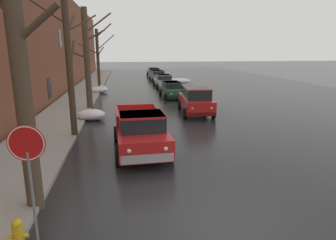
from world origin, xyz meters
name	(u,v)px	position (x,y,z in m)	size (l,w,h in m)	color
ground_plane	(227,233)	(0.00, 0.00, 0.00)	(200.00, 200.00, 0.00)	#232326
left_sidewalk_slab	(75,103)	(-6.19, 18.00, 0.07)	(3.16, 80.00, 0.15)	gray
brick_townhouse_facade	(41,38)	(-8.27, 18.00, 5.01)	(0.63, 80.00, 10.03)	brown
snow_bank_near_corner_left	(99,90)	(-4.67, 23.70, 0.32)	(1.92, 1.43, 0.75)	white
snow_bank_along_left_kerb	(178,81)	(4.49, 29.79, 0.36)	(3.15, 1.10, 0.74)	white
snow_bank_mid_block_left	(92,115)	(-4.23, 12.01, 0.32)	(1.65, 1.27, 0.66)	white
bare_tree_at_the_corner	(20,88)	(-4.78, 1.88, 3.26)	(2.73, 1.57, 6.58)	#4C3D2D
bare_tree_second_along_sidewalk	(69,64)	(-4.72, 8.53, 3.55)	(2.77, 3.68, 6.67)	#423323
bare_tree_mid_block	(87,59)	(-4.71, 15.46, 3.58)	(3.19, 0.85, 6.97)	#4C3D2D
bare_tree_far_down_block	(98,59)	(-4.69, 24.61, 3.31)	(3.33, 2.65, 6.69)	#423323
pickup_truck_red_approaching_near_lane	(141,131)	(-1.63, 5.94, 0.88)	(2.34, 4.98, 1.76)	red
suv_red_parked_kerbside_close	(196,99)	(2.43, 12.79, 0.99)	(2.24, 4.68, 1.82)	red
sedan_green_parked_kerbside_mid	(172,89)	(1.97, 19.59, 0.75)	(1.99, 4.26, 1.42)	#1E5633
sedan_silver_parked_far_down_block	(164,81)	(2.27, 27.13, 0.75)	(2.09, 4.36, 1.42)	#B7B7BC
sedan_grey_queued_behind_truck	(158,76)	(2.36, 33.71, 0.75)	(2.24, 4.38, 1.42)	slate
sedan_black_at_far_intersection	(154,72)	(2.48, 39.72, 0.75)	(2.09, 4.44, 1.42)	black
fire_hydrant	(18,234)	(-4.61, 0.15, 0.36)	(0.42, 0.22, 0.71)	gold
stop_sign_at_corner	(28,154)	(-4.25, 0.23, 2.11)	(0.76, 0.08, 2.72)	slate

